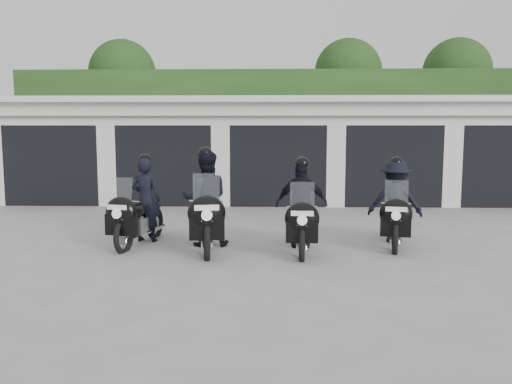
{
  "coord_description": "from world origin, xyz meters",
  "views": [
    {
      "loc": [
        -0.16,
        -9.11,
        2.19
      ],
      "look_at": [
        -0.44,
        0.16,
        1.05
      ],
      "focal_mm": 38.0,
      "sensor_mm": 36.0,
      "label": 1
    }
  ],
  "objects_px": {
    "police_bike_a": "(140,208)",
    "police_bike_b": "(206,204)",
    "police_bike_c": "(302,210)",
    "police_bike_d": "(395,206)"
  },
  "relations": [
    {
      "from": "police_bike_a",
      "to": "police_bike_b",
      "type": "relative_size",
      "value": 0.91
    },
    {
      "from": "police_bike_a",
      "to": "police_bike_b",
      "type": "distance_m",
      "value": 1.29
    },
    {
      "from": "police_bike_a",
      "to": "police_bike_c",
      "type": "relative_size",
      "value": 1.0
    },
    {
      "from": "police_bike_a",
      "to": "police_bike_b",
      "type": "bearing_deg",
      "value": -0.61
    },
    {
      "from": "police_bike_d",
      "to": "police_bike_c",
      "type": "bearing_deg",
      "value": -151.44
    },
    {
      "from": "police_bike_b",
      "to": "police_bike_a",
      "type": "bearing_deg",
      "value": 159.88
    },
    {
      "from": "police_bike_a",
      "to": "police_bike_c",
      "type": "bearing_deg",
      "value": 4.59
    },
    {
      "from": "police_bike_b",
      "to": "police_bike_c",
      "type": "relative_size",
      "value": 1.1
    },
    {
      "from": "police_bike_d",
      "to": "police_bike_b",
      "type": "bearing_deg",
      "value": -161.12
    },
    {
      "from": "police_bike_a",
      "to": "police_bike_b",
      "type": "height_order",
      "value": "police_bike_b"
    }
  ]
}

